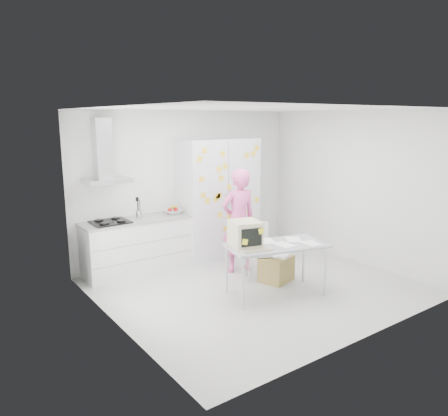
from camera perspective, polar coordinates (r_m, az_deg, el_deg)
floor at (r=6.92m, az=4.24°, el=-10.25°), size 4.50×4.00×0.02m
walls at (r=7.09m, az=0.67°, el=1.77°), size 4.52×4.01×2.70m
ceiling at (r=6.42m, az=4.61°, el=12.80°), size 4.50×4.00×0.02m
counter_run at (r=7.53m, az=-11.24°, el=-4.74°), size 1.84×0.63×1.28m
range_hood at (r=7.21m, az=-15.44°, el=6.39°), size 0.70×0.48×1.01m
tall_cabinet at (r=8.16m, az=-0.76°, el=1.30°), size 1.50×0.68×2.20m
person at (r=7.34m, az=1.90°, el=-1.66°), size 0.69×0.50×1.76m
desk at (r=6.27m, az=4.32°, el=-4.10°), size 1.57×1.05×1.14m
chair at (r=7.13m, az=4.39°, el=-5.12°), size 0.56×0.56×0.91m
cardboard_box at (r=7.11m, az=6.85°, el=-7.80°), size 0.60×0.54×0.44m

